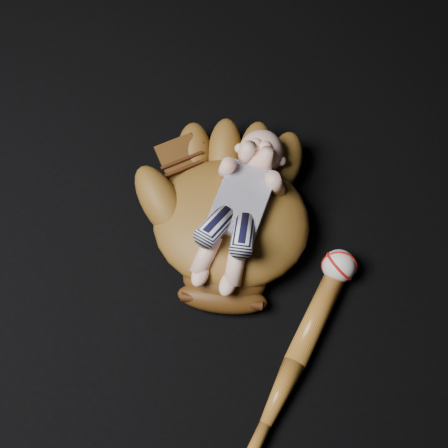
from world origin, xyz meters
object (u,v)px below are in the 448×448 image
at_px(baseball_bat, 288,375).
at_px(baseball, 339,266).
at_px(baseball_glove, 231,218).
at_px(newborn_baby, 238,211).

height_order(baseball_bat, baseball, baseball).
distance_m(baseball_glove, baseball, 0.25).
xyz_separation_m(baseball_bat, baseball, (-0.00, 0.26, 0.01)).
bearing_deg(baseball_bat, baseball_glove, 136.93).
relative_size(baseball_glove, newborn_baby, 1.30).
bearing_deg(newborn_baby, baseball_glove, 164.58).
height_order(newborn_baby, baseball, newborn_baby).
xyz_separation_m(baseball_glove, baseball, (0.25, 0.02, -0.04)).
bearing_deg(baseball, baseball_bat, -89.43).
distance_m(newborn_baby, baseball, 0.25).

